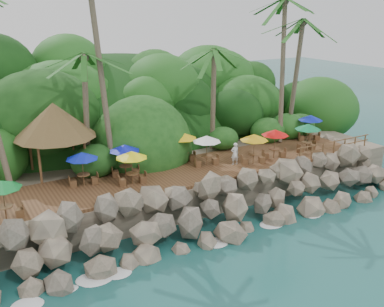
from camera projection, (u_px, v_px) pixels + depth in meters
ground at (245, 239)px, 25.31m from camera, size 140.00×140.00×0.00m
land_base at (134, 148)px, 38.15m from camera, size 32.00×25.20×2.10m
jungle_hill at (105, 138)px, 44.65m from camera, size 44.80×28.00×15.40m
seawall at (225, 207)px, 26.60m from camera, size 29.00×4.00×2.30m
terrace at (192, 171)px, 29.56m from camera, size 26.00×5.00×0.20m
jungle_foliage at (139, 163)px, 37.65m from camera, size 44.00×16.00×12.00m
foam_line at (241, 236)px, 25.55m from camera, size 25.20×0.80×0.06m
palms at (174, 13)px, 28.99m from camera, size 28.53×6.98×13.76m
palapa at (54, 120)px, 27.88m from camera, size 5.13×5.13×4.60m
dining_clusters at (199, 143)px, 29.20m from camera, size 25.21×5.13×2.10m
railing at (334, 146)px, 32.42m from camera, size 7.20×0.10×1.00m
waiter at (235, 154)px, 30.16m from camera, size 0.61×0.44×1.55m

